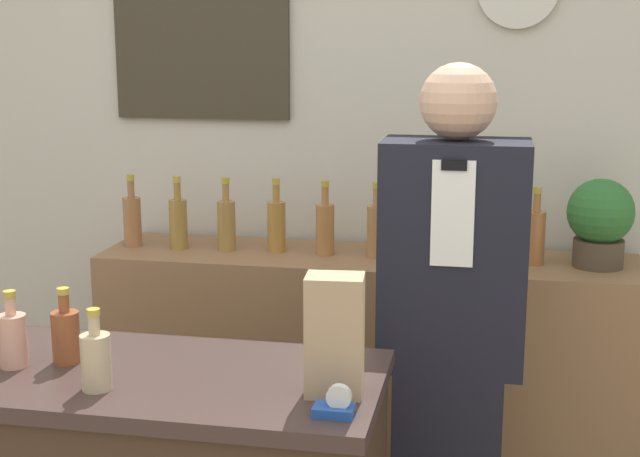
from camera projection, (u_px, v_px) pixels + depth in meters
The scene contains 18 objects.
back_wall at pixel (335, 137), 3.55m from camera, with size 5.20×0.09×2.70m.
back_shelf at pixel (366, 375), 3.43m from camera, with size 2.01×0.46×0.95m.
shopkeeper at pixel (450, 346), 2.67m from camera, with size 0.42×0.27×1.68m.
potted_plant at pixel (600, 220), 3.14m from camera, with size 0.23×0.23×0.32m.
paper_bag at pixel (335, 335), 2.05m from camera, with size 0.14×0.11×0.29m.
tape_dispenser at pixel (335, 406), 1.96m from camera, with size 0.09×0.06×0.07m.
counter_bottle_2 at pixel (13, 338), 2.24m from camera, with size 0.07×0.07×0.20m.
counter_bottle_3 at pixel (66, 335), 2.27m from camera, with size 0.07×0.07×0.20m.
counter_bottle_4 at pixel (96, 359), 2.10m from camera, with size 0.07×0.07×0.20m.
shelf_bottle_0 at pixel (132, 219), 3.47m from camera, with size 0.07×0.07×0.28m.
shelf_bottle_1 at pixel (178, 222), 3.43m from camera, with size 0.07×0.07×0.28m.
shelf_bottle_2 at pixel (226, 223), 3.40m from camera, with size 0.07×0.07×0.28m.
shelf_bottle_3 at pixel (276, 224), 3.38m from camera, with size 0.07×0.07×0.28m.
shelf_bottle_4 at pixel (325, 227), 3.33m from camera, with size 0.07×0.07×0.28m.
shelf_bottle_5 at pixel (376, 229), 3.30m from camera, with size 0.07×0.07×0.28m.
shelf_bottle_6 at pixel (428, 230), 3.27m from camera, with size 0.07×0.07×0.28m.
shelf_bottle_7 at pixel (481, 233), 3.23m from camera, with size 0.07×0.07×0.28m.
shelf_bottle_8 at pixel (535, 235), 3.19m from camera, with size 0.07×0.07×0.28m.
Camera 1 is at (0.62, -1.50, 1.74)m, focal length 50.00 mm.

